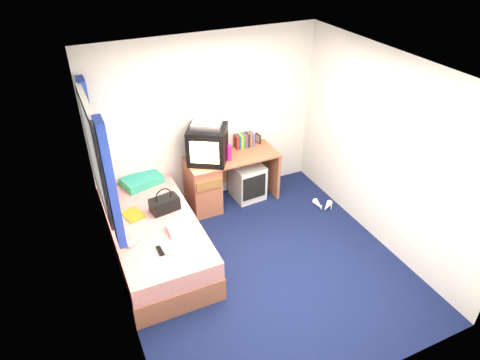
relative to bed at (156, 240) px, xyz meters
name	(u,v)px	position (x,y,z in m)	size (l,w,h in m)	color
ground	(262,266)	(1.10, -0.70, -0.27)	(3.40, 3.40, 0.00)	#0C1438
room_shell	(266,162)	(1.10, -0.70, 1.18)	(3.40, 3.40, 3.40)	white
bed	(156,240)	(0.00, 0.00, 0.00)	(1.01, 2.00, 0.54)	#A96546
pillow	(142,181)	(0.08, 0.86, 0.33)	(0.50, 0.32, 0.11)	#1A72AB
desk	(214,181)	(1.06, 0.74, 0.14)	(1.30, 0.55, 0.75)	#A96546
storage_cube	(248,181)	(1.58, 0.72, 0.00)	(0.43, 0.43, 0.53)	silver
crt_tv	(208,144)	(0.99, 0.74, 0.73)	(0.66, 0.65, 0.50)	black
vcr	(207,125)	(0.99, 0.74, 1.02)	(0.39, 0.28, 0.07)	#B5B4B7
book_row	(244,140)	(1.60, 0.90, 0.58)	(0.27, 0.13, 0.20)	maroon
picture_frame	(258,138)	(1.84, 0.92, 0.55)	(0.02, 0.12, 0.14)	#331711
pink_water_bottle	(229,153)	(1.26, 0.63, 0.59)	(0.07, 0.07, 0.21)	#E62085
aerosol_can	(219,149)	(1.19, 0.83, 0.57)	(0.05, 0.05, 0.17)	silver
handbag	(164,204)	(0.19, 0.17, 0.36)	(0.37, 0.24, 0.31)	black
towel	(180,227)	(0.24, -0.28, 0.32)	(0.27, 0.23, 0.09)	white
magazine	(133,215)	(-0.19, 0.23, 0.28)	(0.21, 0.28, 0.01)	yellow
water_bottle	(134,241)	(-0.29, -0.28, 0.31)	(0.07, 0.07, 0.20)	silver
colour_swatch_fan	(163,251)	(-0.04, -0.55, 0.28)	(0.22, 0.06, 0.01)	yellow
remote_control	(160,251)	(-0.07, -0.53, 0.28)	(0.05, 0.16, 0.02)	black
window_assembly	(98,157)	(-0.45, 0.20, 1.15)	(0.11, 1.42, 1.40)	silver
white_heels	(323,206)	(2.44, -0.01, -0.23)	(0.26, 0.30, 0.09)	white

